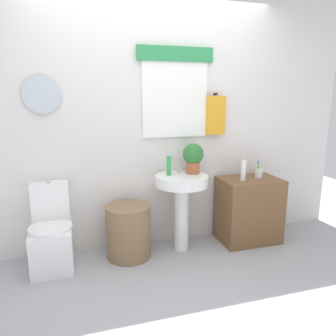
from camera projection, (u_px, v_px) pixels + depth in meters
ground_plane at (187, 302)px, 2.46m from camera, size 8.00×8.00×0.00m
back_wall at (151, 122)px, 3.25m from camera, size 4.40×0.18×2.60m
toilet at (52, 235)px, 2.95m from camera, size 0.38×0.51×0.79m
laundry_hamper at (129, 231)px, 3.12m from camera, size 0.44×0.44×0.53m
pedestal_sink at (182, 194)px, 3.19m from camera, size 0.53×0.53×0.79m
faucet at (178, 168)px, 3.25m from camera, size 0.03×0.03×0.10m
wooden_cabinet at (249, 210)px, 3.46m from camera, size 0.64×0.44×0.70m
soap_bottle at (169, 165)px, 3.14m from camera, size 0.05×0.05×0.20m
potted_plant at (193, 156)px, 3.21m from camera, size 0.21×0.21×0.31m
lotion_bottle at (244, 170)px, 3.29m from camera, size 0.05×0.05×0.22m
toothbrush_cup at (259, 173)px, 3.42m from camera, size 0.08×0.08×0.18m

